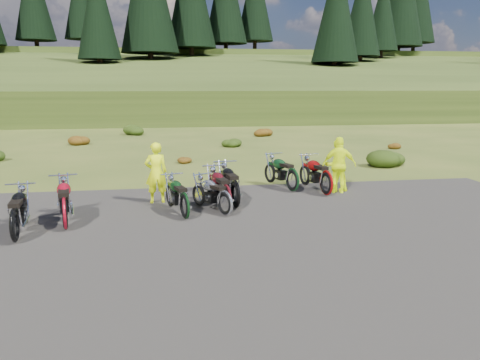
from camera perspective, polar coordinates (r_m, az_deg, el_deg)
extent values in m
plane|color=#394B19|center=(12.20, -3.55, -4.91)|extent=(300.00, 300.00, 0.00)
cube|color=black|center=(10.31, -2.50, -8.02)|extent=(20.00, 12.00, 0.04)
cube|color=#2D3F15|center=(121.71, -8.49, 9.74)|extent=(300.00, 90.00, 9.17)
cylinder|color=black|center=(83.31, -23.51, 14.72)|extent=(0.70, 0.70, 2.20)
cylinder|color=black|center=(88.04, -18.64, 15.36)|extent=(0.70, 0.70, 2.20)
cylinder|color=black|center=(62.21, -16.64, 13.09)|extent=(0.70, 0.70, 2.20)
cone|color=black|center=(62.84, -17.02, 19.38)|extent=(5.28, 5.28, 12.00)
cylinder|color=black|center=(67.78, -10.83, 14.20)|extent=(0.70, 0.70, 2.20)
cylinder|color=black|center=(73.92, -5.91, 15.02)|extent=(0.70, 0.70, 2.20)
cylinder|color=black|center=(80.51, -1.73, 15.64)|extent=(0.70, 0.70, 2.20)
cylinder|color=black|center=(87.42, 1.81, 15.96)|extent=(0.70, 0.70, 2.20)
cylinder|color=black|center=(64.58, 11.41, 13.08)|extent=(0.70, 0.70, 2.20)
cone|color=black|center=(65.31, 11.70, 20.02)|extent=(6.16, 6.16, 14.00)
cylinder|color=black|center=(72.40, 14.36, 13.70)|extent=(0.70, 0.70, 2.20)
cone|color=black|center=(73.10, 14.67, 19.50)|extent=(5.72, 5.72, 13.00)
cylinder|color=black|center=(80.37, 16.75, 14.18)|extent=(0.70, 0.70, 2.20)
cone|color=black|center=(81.04, 17.04, 19.05)|extent=(5.28, 5.28, 12.00)
cylinder|color=black|center=(88.45, 18.70, 14.55)|extent=(0.70, 0.70, 2.20)
cylinder|color=black|center=(96.62, 20.34, 14.85)|extent=(0.70, 0.70, 2.20)
ellipsoid|color=#622A0C|center=(28.89, -19.14, 4.78)|extent=(1.30, 1.30, 0.77)
ellipsoid|color=#1E350D|center=(33.77, -12.71, 6.14)|extent=(1.56, 1.56, 0.92)
ellipsoid|color=#622A0C|center=(21.12, -6.99, 2.65)|extent=(0.77, 0.77, 0.45)
ellipsoid|color=#1E350D|center=(26.59, -1.12, 4.71)|extent=(1.03, 1.03, 0.61)
ellipsoid|color=#622A0C|center=(32.26, 2.73, 6.03)|extent=(1.30, 1.30, 0.77)
ellipsoid|color=#1E350D|center=(21.18, 17.48, 2.87)|extent=(1.56, 1.56, 0.92)
ellipsoid|color=#622A0C|center=(27.19, 18.05, 4.14)|extent=(0.77, 0.77, 0.45)
imported|color=#DEF40C|center=(13.91, -10.19, 0.77)|extent=(0.70, 0.51, 1.80)
imported|color=#DEF40C|center=(15.56, 11.66, 1.64)|extent=(0.86, 0.69, 1.68)
imported|color=#DEF40C|center=(15.31, 12.00, 1.69)|extent=(1.13, 0.69, 1.81)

